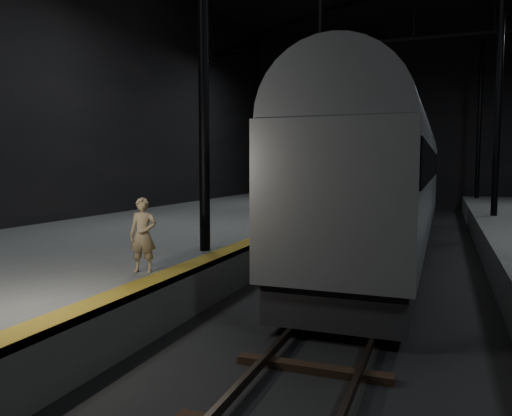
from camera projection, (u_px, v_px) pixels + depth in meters
The scene contains 6 objects.
ground at pixel (378, 269), 15.02m from camera, with size 44.00×44.00×0.00m, color black.
platform_left at pixel (162, 240), 17.61m from camera, with size 9.00×43.80×1.00m, color #545452.
tactile_strip at pixel (276, 231), 16.08m from camera, with size 0.50×43.80×0.01m, color #855E18.
track at pixel (378, 267), 15.02m from camera, with size 2.40×43.00×0.24m.
train at pixel (389, 172), 17.28m from camera, with size 2.91×19.45×5.20m.
woman at pixel (143, 235), 9.91m from camera, with size 0.55×0.36×1.50m, color tan.
Camera 1 is at (1.77, -15.16, 3.14)m, focal length 35.00 mm.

